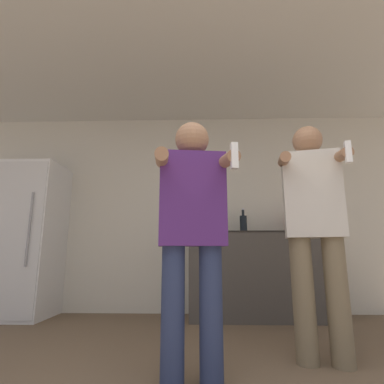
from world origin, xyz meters
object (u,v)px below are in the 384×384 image
bottle_red_label (216,222)px  person_man_side (314,224)px  bottle_brown_liquor (298,222)px  person_woman_foreground (192,224)px  bottle_amber_bourbon (243,223)px  bottle_green_wine (287,221)px  refrigerator (24,239)px  bottle_tall_gin (199,222)px

bottle_red_label → person_man_side: (0.62, -1.49, -0.18)m
person_man_side → bottle_red_label: bearing=112.6°
bottle_red_label → person_man_side: 1.62m
bottle_brown_liquor → person_woman_foreground: person_woman_foreground is taller
bottle_brown_liquor → bottle_amber_bourbon: (-0.66, 0.00, -0.02)m
bottle_green_wine → bottle_brown_liquor: bearing=-0.0°
refrigerator → bottle_tall_gin: 2.10m
refrigerator → person_woman_foreground: refrigerator is taller
bottle_red_label → person_woman_foreground: bearing=-97.5°
bottle_amber_bourbon → person_woman_foreground: size_ratio=0.19×
bottle_tall_gin → person_man_side: 1.71m
bottle_tall_gin → person_man_side: size_ratio=0.19×
bottle_green_wine → person_woman_foreground: (-1.09, -1.83, -0.21)m
bottle_red_label → person_woman_foreground: 1.85m
refrigerator → bottle_green_wine: 3.16m
refrigerator → bottle_amber_bourbon: 2.64m
bottle_red_label → bottle_green_wine: bearing=-0.0°
bottle_amber_bourbon → bottle_brown_liquor: bearing=-0.0°
refrigerator → bottle_tall_gin: (2.09, 0.09, 0.20)m
bottle_tall_gin → bottle_green_wine: size_ratio=0.98×
refrigerator → bottle_amber_bourbon: refrigerator is taller
bottle_brown_liquor → bottle_red_label: bottle_red_label is taller
bottle_green_wine → person_man_side: bearing=-99.0°
person_woman_foreground → bottle_green_wine: bearing=59.1°
refrigerator → bottle_amber_bourbon: bearing=1.9°
refrigerator → person_woman_foreground: (2.06, -1.74, -0.01)m
bottle_brown_liquor → bottle_amber_bourbon: size_ratio=1.09×
bottle_tall_gin → bottle_brown_liquor: size_ratio=0.95×
bottle_brown_liquor → person_man_side: size_ratio=0.20×
refrigerator → bottle_tall_gin: bearing=2.4°
refrigerator → bottle_brown_liquor: refrigerator is taller
bottle_green_wine → bottle_red_label: (-0.85, 0.00, 0.00)m
bottle_brown_liquor → person_man_side: 1.54m
bottle_tall_gin → person_woman_foreground: size_ratio=0.20×
bottle_tall_gin → bottle_red_label: bottle_red_label is taller
bottle_tall_gin → person_woman_foreground: (-0.03, -1.83, -0.20)m
bottle_tall_gin → bottle_amber_bourbon: (0.54, 0.00, -0.01)m
bottle_brown_liquor → person_man_side: (-0.37, -1.49, -0.18)m
refrigerator → bottle_red_label: refrigerator is taller
bottle_brown_liquor → bottle_amber_bourbon: bearing=180.0°
bottle_tall_gin → bottle_amber_bourbon: 0.54m
bottle_tall_gin → bottle_brown_liquor: 1.20m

